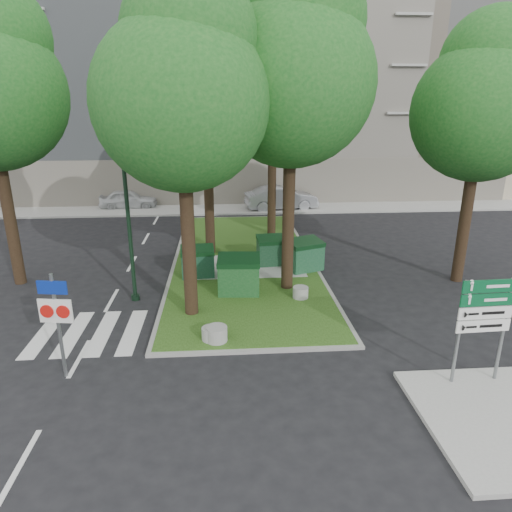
{
  "coord_description": "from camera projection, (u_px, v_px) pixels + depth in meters",
  "views": [
    {
      "loc": [
        -0.37,
        -11.58,
        6.79
      ],
      "look_at": [
        0.68,
        2.71,
        2.0
      ],
      "focal_mm": 32.0,
      "sensor_mm": 36.0,
      "label": 1
    }
  ],
  "objects": [
    {
      "name": "apartment_building",
      "position": [
        225.0,
        87.0,
        35.18
      ],
      "size": [
        41.0,
        12.0,
        16.0
      ],
      "primitive_type": "cube",
      "color": "tan",
      "rests_on": "ground"
    },
    {
      "name": "dumpster_a",
      "position": [
        198.0,
        262.0,
        18.44
      ],
      "size": [
        1.4,
        1.03,
        1.24
      ],
      "rotation": [
        0.0,
        0.0,
        0.08
      ],
      "color": "#0F3722",
      "rests_on": "median_island"
    },
    {
      "name": "dumpster_d",
      "position": [
        305.0,
        255.0,
        19.13
      ],
      "size": [
        1.71,
        1.47,
        1.34
      ],
      "rotation": [
        0.0,
        0.0,
        0.38
      ],
      "color": "#154527",
      "rests_on": "median_island"
    },
    {
      "name": "directional_sign",
      "position": [
        484.0,
        315.0,
        11.03
      ],
      "size": [
        1.37,
        0.13,
        2.74
      ],
      "rotation": [
        0.0,
        0.0,
        0.04
      ],
      "color": "slate",
      "rests_on": "sidewalk_corner"
    },
    {
      "name": "bollard_mid",
      "position": [
        211.0,
        334.0,
        13.53
      ],
      "size": [
        0.55,
        0.55,
        0.39
      ],
      "primitive_type": "cylinder",
      "color": "gray",
      "rests_on": "median_island"
    },
    {
      "name": "ground",
      "position": [
        239.0,
        352.0,
        13.13
      ],
      "size": [
        120.0,
        120.0,
        0.0
      ],
      "primitive_type": "plane",
      "color": "black",
      "rests_on": "ground"
    },
    {
      "name": "car_silver",
      "position": [
        281.0,
        198.0,
        30.54
      ],
      "size": [
        5.0,
        2.32,
        1.59
      ],
      "primitive_type": "imported",
      "rotation": [
        0.0,
        0.0,
        1.71
      ],
      "color": "gray",
      "rests_on": "ground"
    },
    {
      "name": "tree_median_near_left",
      "position": [
        184.0,
        85.0,
        13.13
      ],
      "size": [
        5.2,
        5.2,
        10.53
      ],
      "color": "black",
      "rests_on": "ground"
    },
    {
      "name": "median_island",
      "position": [
        243.0,
        260.0,
        20.71
      ],
      "size": [
        6.0,
        16.0,
        0.12
      ],
      "primitive_type": "cube",
      "color": "#244413",
      "rests_on": "ground"
    },
    {
      "name": "bollard_left",
      "position": [
        217.0,
        334.0,
        13.45
      ],
      "size": [
        0.63,
        0.63,
        0.45
      ],
      "primitive_type": "cylinder",
      "color": "gray",
      "rests_on": "median_island"
    },
    {
      "name": "street_lamp",
      "position": [
        127.0,
        206.0,
        15.54
      ],
      "size": [
        0.44,
        0.44,
        5.53
      ],
      "color": "black",
      "rests_on": "ground"
    },
    {
      "name": "traffic_sign_pole",
      "position": [
        57.0,
        312.0,
        11.4
      ],
      "size": [
        0.86,
        0.17,
        2.87
      ],
      "rotation": [
        0.0,
        0.0,
        -0.14
      ],
      "color": "slate",
      "rests_on": "ground"
    },
    {
      "name": "tree_median_far",
      "position": [
        275.0,
        71.0,
        22.05
      ],
      "size": [
        5.8,
        5.8,
        11.93
      ],
      "color": "black",
      "rests_on": "ground"
    },
    {
      "name": "dumpster_c",
      "position": [
        273.0,
        251.0,
        19.83
      ],
      "size": [
        1.44,
        1.08,
        1.26
      ],
      "rotation": [
        0.0,
        0.0,
        0.09
      ],
      "color": "#0F341C",
      "rests_on": "median_island"
    },
    {
      "name": "tree_street_right",
      "position": [
        485.0,
        98.0,
        16.33
      ],
      "size": [
        5.0,
        5.0,
        10.06
      ],
      "color": "black",
      "rests_on": "ground"
    },
    {
      "name": "tree_median_mid",
      "position": [
        208.0,
        99.0,
        19.42
      ],
      "size": [
        4.8,
        4.8,
        9.99
      ],
      "color": "black",
      "rests_on": "ground"
    },
    {
      "name": "car_white",
      "position": [
        128.0,
        199.0,
        30.9
      ],
      "size": [
        3.88,
        1.72,
        1.3
      ],
      "primitive_type": "imported",
      "rotation": [
        0.0,
        0.0,
        1.62
      ],
      "color": "silver",
      "rests_on": "ground"
    },
    {
      "name": "bollard_right",
      "position": [
        300.0,
        292.0,
        16.47
      ],
      "size": [
        0.56,
        0.56,
        0.4
      ],
      "primitive_type": "cylinder",
      "color": "gray",
      "rests_on": "median_island"
    },
    {
      "name": "dumpster_b",
      "position": [
        239.0,
        275.0,
        16.77
      ],
      "size": [
        1.62,
        1.19,
        1.44
      ],
      "rotation": [
        0.0,
        0.0,
        -0.07
      ],
      "color": "#134319",
      "rests_on": "median_island"
    },
    {
      "name": "litter_bin",
      "position": [
        297.0,
        253.0,
        20.49
      ],
      "size": [
        0.36,
        0.36,
        0.63
      ],
      "primitive_type": "cylinder",
      "color": "orange",
      "rests_on": "median_island"
    },
    {
      "name": "zebra_crossing",
      "position": [
        118.0,
        332.0,
        14.29
      ],
      "size": [
        5.0,
        3.0,
        0.01
      ],
      "primitive_type": "cube",
      "color": "silver",
      "rests_on": "ground"
    },
    {
      "name": "building_sidewalk",
      "position": [
        229.0,
        209.0,
        30.61
      ],
      "size": [
        42.0,
        3.0,
        0.12
      ],
      "primitive_type": "cube",
      "color": "#999993",
      "rests_on": "ground"
    },
    {
      "name": "tree_median_near_right",
      "position": [
        294.0,
        66.0,
        15.05
      ],
      "size": [
        5.6,
        5.6,
        11.46
      ],
      "color": "black",
      "rests_on": "ground"
    },
    {
      "name": "median_kerb",
      "position": [
        243.0,
        260.0,
        20.72
      ],
      "size": [
        6.3,
        16.3,
        0.1
      ],
      "primitive_type": "cube",
      "color": "gray",
      "rests_on": "ground"
    }
  ]
}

